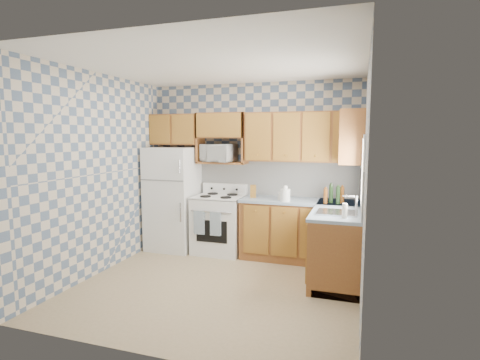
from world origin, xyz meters
name	(u,v)px	position (x,y,z in m)	size (l,w,h in m)	color
floor	(218,285)	(0.00, 0.00, 0.00)	(3.40, 3.40, 0.00)	#907B57
back_wall	(253,168)	(0.00, 1.60, 1.35)	(3.40, 0.02, 2.70)	slate
right_wall	(364,184)	(1.70, 0.00, 1.35)	(0.02, 3.20, 2.70)	slate
backsplash_back	(277,178)	(0.40, 1.59, 1.20)	(2.60, 0.01, 0.56)	white
backsplash_right	(363,188)	(1.69, 0.80, 1.20)	(0.01, 1.60, 0.56)	white
refrigerator	(173,198)	(-1.27, 1.25, 0.84)	(0.75, 0.70, 1.68)	white
stove_body	(219,225)	(-0.47, 1.28, 0.45)	(0.76, 0.65, 0.90)	white
cooktop	(219,197)	(-0.47, 1.28, 0.91)	(0.76, 0.65, 0.03)	silver
backguard	(225,189)	(-0.47, 1.55, 1.00)	(0.76, 0.08, 0.17)	white
dish_towel_left	(199,223)	(-0.67, 0.93, 0.55)	(0.17, 0.03, 0.36)	navy
dish_towel_right	(215,224)	(-0.40, 0.93, 0.55)	(0.17, 0.03, 0.36)	navy
base_cabinets_back	(300,231)	(0.82, 1.30, 0.44)	(1.75, 0.60, 0.88)	brown
base_cabinets_right	(338,244)	(1.40, 0.80, 0.44)	(0.60, 1.60, 0.88)	brown
countertop_back	(301,201)	(0.82, 1.30, 0.90)	(1.77, 0.63, 0.04)	gray
countertop_right	(338,210)	(1.40, 0.80, 0.90)	(0.63, 1.60, 0.04)	gray
upper_cabinets_back	(303,137)	(0.82, 1.44, 1.85)	(1.75, 0.33, 0.74)	brown
upper_cabinets_fridge	(176,130)	(-1.29, 1.44, 1.97)	(0.82, 0.33, 0.50)	brown
upper_cabinets_right	(353,137)	(1.53, 1.25, 1.85)	(0.33, 0.70, 0.74)	brown
microwave_shelf	(222,163)	(-0.47, 1.44, 1.44)	(0.80, 0.33, 0.03)	brown
microwave	(219,153)	(-0.52, 1.41, 1.59)	(0.52, 0.35, 0.29)	white
sink	(337,213)	(1.40, 0.45, 0.93)	(0.48, 0.40, 0.03)	#B7B7BC
window	(363,171)	(1.69, 0.45, 1.45)	(0.02, 0.66, 0.86)	white
bottle_0	(331,194)	(1.27, 1.17, 1.05)	(0.06, 0.06, 0.27)	black
bottle_1	(338,195)	(1.37, 1.11, 1.04)	(0.06, 0.06, 0.25)	black
bottle_2	(342,195)	(1.42, 1.21, 1.04)	(0.06, 0.06, 0.23)	#572F10
bottle_3	(325,196)	(1.20, 1.09, 1.03)	(0.06, 0.06, 0.21)	#572F10
knife_block	(253,191)	(0.09, 1.28, 1.02)	(0.09, 0.09, 0.20)	brown
electric_kettle	(285,195)	(0.63, 1.11, 1.01)	(0.14, 0.14, 0.18)	white
food_containers	(283,196)	(0.57, 1.24, 0.97)	(0.16, 0.16, 0.11)	beige
soap_bottle	(345,211)	(1.50, 0.21, 1.01)	(0.06, 0.06, 0.17)	beige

